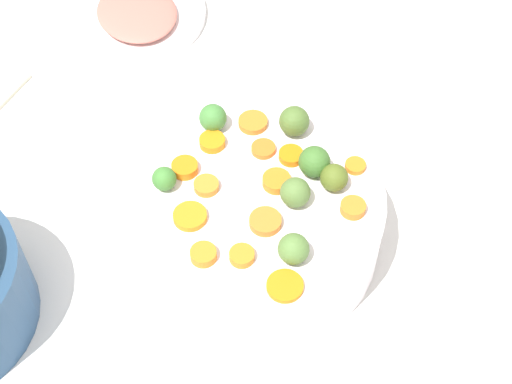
% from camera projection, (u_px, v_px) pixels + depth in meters
% --- Properties ---
extents(tabletop, '(2.40, 2.40, 0.02)m').
position_uv_depth(tabletop, '(250.00, 238.00, 0.96)').
color(tabletop, silver).
rests_on(tabletop, ground).
extents(serving_bowl_carrots, '(0.30, 0.30, 0.10)m').
position_uv_depth(serving_bowl_carrots, '(256.00, 222.00, 0.91)').
color(serving_bowl_carrots, white).
rests_on(serving_bowl_carrots, tabletop).
extents(carrot_slice_0, '(0.04, 0.04, 0.01)m').
position_uv_depth(carrot_slice_0, '(185.00, 168.00, 0.89)').
color(carrot_slice_0, orange).
rests_on(carrot_slice_0, serving_bowl_carrots).
extents(carrot_slice_1, '(0.03, 0.03, 0.01)m').
position_uv_depth(carrot_slice_1, '(203.00, 254.00, 0.81)').
color(carrot_slice_1, orange).
rests_on(carrot_slice_1, serving_bowl_carrots).
extents(carrot_slice_2, '(0.04, 0.04, 0.01)m').
position_uv_depth(carrot_slice_2, '(242.00, 256.00, 0.81)').
color(carrot_slice_2, orange).
rests_on(carrot_slice_2, serving_bowl_carrots).
extents(carrot_slice_3, '(0.04, 0.04, 0.01)m').
position_uv_depth(carrot_slice_3, '(206.00, 186.00, 0.87)').
color(carrot_slice_3, orange).
rests_on(carrot_slice_3, serving_bowl_carrots).
extents(carrot_slice_4, '(0.05, 0.05, 0.01)m').
position_uv_depth(carrot_slice_4, '(265.00, 222.00, 0.84)').
color(carrot_slice_4, orange).
rests_on(carrot_slice_4, serving_bowl_carrots).
extents(carrot_slice_5, '(0.04, 0.04, 0.01)m').
position_uv_depth(carrot_slice_5, '(263.00, 149.00, 0.91)').
color(carrot_slice_5, orange).
rests_on(carrot_slice_5, serving_bowl_carrots).
extents(carrot_slice_6, '(0.04, 0.04, 0.01)m').
position_uv_depth(carrot_slice_6, '(253.00, 122.00, 0.93)').
color(carrot_slice_6, orange).
rests_on(carrot_slice_6, serving_bowl_carrots).
extents(carrot_slice_7, '(0.06, 0.06, 0.01)m').
position_uv_depth(carrot_slice_7, '(285.00, 286.00, 0.79)').
color(carrot_slice_7, orange).
rests_on(carrot_slice_7, serving_bowl_carrots).
extents(carrot_slice_8, '(0.03, 0.03, 0.01)m').
position_uv_depth(carrot_slice_8, '(355.00, 166.00, 0.89)').
color(carrot_slice_8, orange).
rests_on(carrot_slice_8, serving_bowl_carrots).
extents(carrot_slice_9, '(0.04, 0.04, 0.01)m').
position_uv_depth(carrot_slice_9, '(291.00, 156.00, 0.90)').
color(carrot_slice_9, orange).
rests_on(carrot_slice_9, serving_bowl_carrots).
extents(carrot_slice_10, '(0.04, 0.04, 0.01)m').
position_uv_depth(carrot_slice_10, '(189.00, 215.00, 0.85)').
color(carrot_slice_10, orange).
rests_on(carrot_slice_10, serving_bowl_carrots).
extents(carrot_slice_11, '(0.03, 0.03, 0.01)m').
position_uv_depth(carrot_slice_11, '(209.00, 143.00, 0.91)').
color(carrot_slice_11, orange).
rests_on(carrot_slice_11, serving_bowl_carrots).
extents(carrot_slice_12, '(0.04, 0.04, 0.01)m').
position_uv_depth(carrot_slice_12, '(276.00, 181.00, 0.87)').
color(carrot_slice_12, orange).
rests_on(carrot_slice_12, serving_bowl_carrots).
extents(carrot_slice_13, '(0.04, 0.04, 0.01)m').
position_uv_depth(carrot_slice_13, '(353.00, 208.00, 0.85)').
color(carrot_slice_13, orange).
rests_on(carrot_slice_13, serving_bowl_carrots).
extents(brussels_sprout_0, '(0.03, 0.03, 0.03)m').
position_uv_depth(brussels_sprout_0, '(294.00, 249.00, 0.80)').
color(brussels_sprout_0, '#5A833E').
rests_on(brussels_sprout_0, serving_bowl_carrots).
extents(brussels_sprout_1, '(0.03, 0.03, 0.03)m').
position_uv_depth(brussels_sprout_1, '(213.00, 118.00, 0.92)').
color(brussels_sprout_1, '#47893D').
rests_on(brussels_sprout_1, serving_bowl_carrots).
extents(brussels_sprout_2, '(0.03, 0.03, 0.03)m').
position_uv_depth(brussels_sprout_2, '(295.00, 192.00, 0.85)').
color(brussels_sprout_2, '#5A7E3B').
rests_on(brussels_sprout_2, serving_bowl_carrots).
extents(brussels_sprout_3, '(0.04, 0.04, 0.04)m').
position_uv_depth(brussels_sprout_3, '(314.00, 162.00, 0.87)').
color(brussels_sprout_3, '#43762F').
rests_on(brussels_sprout_3, serving_bowl_carrots).
extents(brussels_sprout_4, '(0.03, 0.03, 0.03)m').
position_uv_depth(brussels_sprout_4, '(164.00, 179.00, 0.87)').
color(brussels_sprout_4, '#458838').
rests_on(brussels_sprout_4, serving_bowl_carrots).
extents(brussels_sprout_5, '(0.03, 0.03, 0.03)m').
position_uv_depth(brussels_sprout_5, '(334.00, 178.00, 0.86)').
color(brussels_sprout_5, '#586C24').
rests_on(brussels_sprout_5, serving_bowl_carrots).
extents(brussels_sprout_6, '(0.04, 0.04, 0.04)m').
position_uv_depth(brussels_sprout_6, '(294.00, 121.00, 0.91)').
color(brussels_sprout_6, '#527332').
rests_on(brussels_sprout_6, serving_bowl_carrots).
extents(ham_plate, '(0.25, 0.25, 0.01)m').
position_uv_depth(ham_plate, '(127.00, 14.00, 1.21)').
color(ham_plate, white).
rests_on(ham_plate, tabletop).
extents(ham_slice_main, '(0.15, 0.18, 0.02)m').
position_uv_depth(ham_slice_main, '(137.00, 12.00, 1.19)').
color(ham_slice_main, '#D17365').
rests_on(ham_slice_main, ham_plate).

